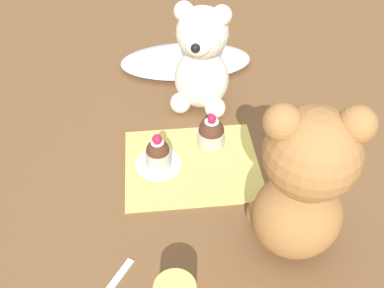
{
  "coord_description": "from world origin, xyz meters",
  "views": [
    {
      "loc": [
        -0.06,
        -0.62,
        0.63
      ],
      "look_at": [
        0.0,
        0.0,
        0.06
      ],
      "focal_mm": 42.0,
      "sensor_mm": 36.0,
      "label": 1
    }
  ],
  "objects": [
    {
      "name": "tulle_cloth",
      "position": [
        0.02,
        0.36,
        0.02
      ],
      "size": [
        0.33,
        0.17,
        0.03
      ],
      "primitive_type": "ellipsoid",
      "color": "silver",
      "rests_on": "ground_plane"
    },
    {
      "name": "teddy_bear_cream",
      "position": [
        0.04,
        0.19,
        0.12
      ],
      "size": [
        0.15,
        0.14,
        0.24
      ],
      "rotation": [
        0.0,
        0.0,
        -0.33
      ],
      "color": "silver",
      "rests_on": "ground_plane"
    },
    {
      "name": "teddy_bear_tan",
      "position": [
        0.14,
        -0.2,
        0.14
      ],
      "size": [
        0.15,
        0.16,
        0.29
      ],
      "rotation": [
        0.0,
        0.0,
        3.0
      ],
      "color": "#A3703D",
      "rests_on": "ground_plane"
    },
    {
      "name": "cupcake_near_cream_bear",
      "position": [
        0.04,
        0.05,
        0.03
      ],
      "size": [
        0.06,
        0.06,
        0.08
      ],
      "color": "#B2ADA3",
      "rests_on": "knitted_placemat"
    },
    {
      "name": "ground_plane",
      "position": [
        0.0,
        0.0,
        0.0
      ],
      "size": [
        4.0,
        4.0,
        0.0
      ],
      "primitive_type": "plane",
      "color": "brown"
    },
    {
      "name": "knitted_placemat",
      "position": [
        0.0,
        0.0,
        0.0
      ],
      "size": [
        0.26,
        0.22,
        0.01
      ],
      "primitive_type": "cube",
      "color": "#E0D166",
      "rests_on": "ground_plane"
    },
    {
      "name": "saucer_plate",
      "position": [
        -0.07,
        -0.0,
        0.01
      ],
      "size": [
        0.09,
        0.09,
        0.01
      ],
      "primitive_type": "cylinder",
      "color": "silver",
      "rests_on": "knitted_placemat"
    },
    {
      "name": "cupcake_near_tan_bear",
      "position": [
        -0.07,
        -0.0,
        0.04
      ],
      "size": [
        0.05,
        0.05,
        0.07
      ],
      "color": "#B2ADA3",
      "rests_on": "saucer_plate"
    }
  ]
}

